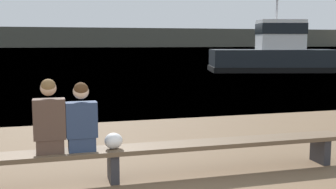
{
  "coord_description": "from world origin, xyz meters",
  "views": [
    {
      "loc": [
        -0.75,
        -3.39,
        1.96
      ],
      "look_at": [
        1.73,
        5.38,
        0.82
      ],
      "focal_mm": 45.0,
      "sensor_mm": 36.0,
      "label": 1
    }
  ],
  "objects_px": {
    "person_right": "(82,121)",
    "tugboat_red": "(275,55)",
    "person_left": "(49,121)",
    "bench_main": "(113,154)",
    "shopping_bag": "(114,141)"
  },
  "relations": [
    {
      "from": "person_left",
      "to": "shopping_bag",
      "type": "xyz_separation_m",
      "value": [
        0.86,
        -0.02,
        -0.33
      ]
    },
    {
      "from": "shopping_bag",
      "to": "person_left",
      "type": "bearing_deg",
      "value": 178.97
    },
    {
      "from": "bench_main",
      "to": "shopping_bag",
      "type": "relative_size",
      "value": 29.12
    },
    {
      "from": "bench_main",
      "to": "person_left",
      "type": "relative_size",
      "value": 7.33
    },
    {
      "from": "person_left",
      "to": "person_right",
      "type": "distance_m",
      "value": 0.42
    },
    {
      "from": "tugboat_red",
      "to": "person_left",
      "type": "bearing_deg",
      "value": 157.78
    },
    {
      "from": "shopping_bag",
      "to": "bench_main",
      "type": "bearing_deg",
      "value": 125.71
    },
    {
      "from": "bench_main",
      "to": "person_left",
      "type": "height_order",
      "value": "person_left"
    },
    {
      "from": "person_left",
      "to": "shopping_bag",
      "type": "relative_size",
      "value": 3.97
    },
    {
      "from": "person_right",
      "to": "tugboat_red",
      "type": "bearing_deg",
      "value": 53.91
    },
    {
      "from": "bench_main",
      "to": "tugboat_red",
      "type": "bearing_deg",
      "value": 54.73
    },
    {
      "from": "person_right",
      "to": "tugboat_red",
      "type": "relative_size",
      "value": 0.1
    },
    {
      "from": "person_right",
      "to": "shopping_bag",
      "type": "distance_m",
      "value": 0.53
    },
    {
      "from": "bench_main",
      "to": "person_left",
      "type": "xyz_separation_m",
      "value": [
        -0.85,
        0.0,
        0.52
      ]
    },
    {
      "from": "person_left",
      "to": "person_right",
      "type": "height_order",
      "value": "person_left"
    }
  ]
}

